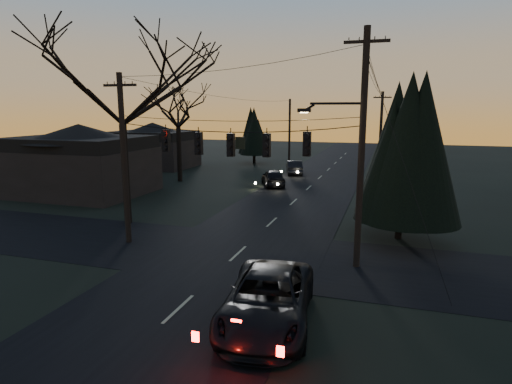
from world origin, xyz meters
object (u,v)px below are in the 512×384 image
(utility_pole_far_r, at_px, (378,174))
(evergreen_right, at_px, (404,147))
(utility_pole_far_l, at_px, (289,161))
(utility_pole_left, at_px, (129,242))
(sedan_oncoming_b, at_px, (294,167))
(utility_pole_right, at_px, (356,267))
(bare_tree_left, at_px, (120,82))
(sedan_oncoming_a, at_px, (273,178))
(suv_near, at_px, (268,300))

(utility_pole_far_r, distance_m, evergreen_right, 23.67)
(utility_pole_far_l, bearing_deg, evergreen_right, -66.87)
(utility_pole_left, distance_m, utility_pole_far_l, 36.00)
(evergreen_right, distance_m, sedan_oncoming_b, 23.36)
(utility_pole_right, height_order, utility_pole_far_r, utility_pole_right)
(sedan_oncoming_b, bearing_deg, evergreen_right, 100.17)
(bare_tree_left, height_order, sedan_oncoming_b, bare_tree_left)
(utility_pole_right, relative_size, utility_pole_far_l, 1.25)
(utility_pole_far_l, xyz_separation_m, sedan_oncoming_a, (2.80, -18.04, 0.75))
(utility_pole_far_l, xyz_separation_m, evergreen_right, (13.28, -31.10, 4.86))
(utility_pole_far_l, bearing_deg, sedan_oncoming_b, -73.89)
(utility_pole_left, relative_size, utility_pole_far_r, 1.00)
(utility_pole_far_r, bearing_deg, utility_pole_far_l, 145.18)
(utility_pole_far_l, xyz_separation_m, suv_near, (9.20, -41.98, 0.81))
(suv_near, height_order, sedan_oncoming_b, suv_near)
(utility_pole_far_l, relative_size, suv_near, 1.38)
(utility_pole_right, xyz_separation_m, suv_near, (-2.30, -5.98, 0.81))
(utility_pole_right, height_order, utility_pole_far_l, utility_pole_right)
(utility_pole_right, height_order, evergreen_right, evergreen_right)
(utility_pole_far_r, xyz_separation_m, utility_pole_far_l, (-11.50, 8.00, 0.00))
(sedan_oncoming_b, bearing_deg, utility_pole_far_r, -179.68)
(utility_pole_left, distance_m, sedan_oncoming_b, 25.67)
(suv_near, bearing_deg, evergreen_right, 61.92)
(utility_pole_right, xyz_separation_m, utility_pole_far_l, (-11.50, 36.00, 0.00))
(bare_tree_left, distance_m, evergreen_right, 15.96)
(evergreen_right, relative_size, suv_near, 1.47)
(bare_tree_left, height_order, suv_near, bare_tree_left)
(utility_pole_far_l, bearing_deg, bare_tree_left, -93.89)
(utility_pole_left, xyz_separation_m, sedan_oncoming_a, (2.80, 17.96, 0.75))
(utility_pole_far_r, relative_size, suv_near, 1.47)
(utility_pole_left, bearing_deg, suv_near, -33.04)
(bare_tree_left, xyz_separation_m, suv_near, (11.43, -9.24, -7.45))
(utility_pole_far_r, bearing_deg, utility_pole_right, -90.00)
(utility_pole_right, height_order, bare_tree_left, bare_tree_left)
(utility_pole_left, xyz_separation_m, sedan_oncoming_b, (3.04, 25.48, 0.71))
(evergreen_right, xyz_separation_m, suv_near, (-4.08, -10.88, -4.06))
(utility_pole_right, bearing_deg, suv_near, -111.02)
(evergreen_right, height_order, sedan_oncoming_a, evergreen_right)
(evergreen_right, distance_m, suv_near, 12.31)
(suv_near, bearing_deg, sedan_oncoming_b, 93.57)
(evergreen_right, relative_size, sedan_oncoming_a, 1.95)
(bare_tree_left, distance_m, sedan_oncoming_b, 24.05)
(bare_tree_left, distance_m, suv_near, 16.48)
(suv_near, bearing_deg, utility_pole_far_l, 94.85)
(utility_pole_far_l, height_order, sedan_oncoming_a, utility_pole_far_l)
(utility_pole_right, xyz_separation_m, sedan_oncoming_a, (-8.70, 17.96, 0.75))
(utility_pole_far_l, relative_size, evergreen_right, 0.94)
(sedan_oncoming_b, bearing_deg, utility_pole_right, 92.08)
(utility_pole_right, bearing_deg, bare_tree_left, 166.66)
(utility_pole_far_l, relative_size, sedan_oncoming_a, 1.82)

